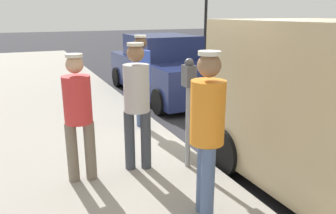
{
  "coord_description": "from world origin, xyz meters",
  "views": [
    {
      "loc": [
        3.33,
        4.0,
        2.23
      ],
      "look_at": [
        1.65,
        0.22,
        1.05
      ],
      "focal_mm": 35.28,
      "sensor_mm": 36.0,
      "label": 1
    }
  ],
  "objects_px": {
    "pedestrian_in_red": "(78,111)",
    "parked_sedan_behind": "(164,68)",
    "pedestrian_in_blue": "(141,76)",
    "pedestrian_in_orange": "(207,127)",
    "parking_meter_near": "(189,95)",
    "pedestrian_in_gray": "(137,99)"
  },
  "relations": [
    {
      "from": "parked_sedan_behind",
      "to": "pedestrian_in_blue",
      "type": "bearing_deg",
      "value": 59.32
    },
    {
      "from": "parking_meter_near",
      "to": "pedestrian_in_blue",
      "type": "bearing_deg",
      "value": -89.06
    },
    {
      "from": "parking_meter_near",
      "to": "pedestrian_in_gray",
      "type": "distance_m",
      "value": 0.69
    },
    {
      "from": "pedestrian_in_red",
      "to": "parked_sedan_behind",
      "type": "distance_m",
      "value": 5.34
    },
    {
      "from": "parked_sedan_behind",
      "to": "pedestrian_in_red",
      "type": "bearing_deg",
      "value": 55.25
    },
    {
      "from": "pedestrian_in_blue",
      "to": "parked_sedan_behind",
      "type": "bearing_deg",
      "value": -120.68
    },
    {
      "from": "pedestrian_in_blue",
      "to": "pedestrian_in_red",
      "type": "bearing_deg",
      "value": 49.01
    },
    {
      "from": "pedestrian_in_red",
      "to": "parked_sedan_behind",
      "type": "height_order",
      "value": "pedestrian_in_red"
    },
    {
      "from": "pedestrian_in_blue",
      "to": "pedestrian_in_orange",
      "type": "height_order",
      "value": "pedestrian_in_orange"
    },
    {
      "from": "pedestrian_in_gray",
      "to": "pedestrian_in_red",
      "type": "relative_size",
      "value": 1.06
    },
    {
      "from": "pedestrian_in_red",
      "to": "pedestrian_in_orange",
      "type": "bearing_deg",
      "value": 127.31
    },
    {
      "from": "parking_meter_near",
      "to": "pedestrian_in_orange",
      "type": "height_order",
      "value": "pedestrian_in_orange"
    },
    {
      "from": "pedestrian_in_red",
      "to": "pedestrian_in_orange",
      "type": "height_order",
      "value": "pedestrian_in_orange"
    },
    {
      "from": "parking_meter_near",
      "to": "pedestrian_in_gray",
      "type": "bearing_deg",
      "value": -19.09
    },
    {
      "from": "pedestrian_in_gray",
      "to": "pedestrian_in_red",
      "type": "bearing_deg",
      "value": 1.85
    },
    {
      "from": "parking_meter_near",
      "to": "pedestrian_in_orange",
      "type": "relative_size",
      "value": 0.87
    },
    {
      "from": "pedestrian_in_red",
      "to": "parking_meter_near",
      "type": "bearing_deg",
      "value": 171.93
    },
    {
      "from": "parking_meter_near",
      "to": "pedestrian_in_red",
      "type": "relative_size",
      "value": 0.94
    },
    {
      "from": "parking_meter_near",
      "to": "pedestrian_in_gray",
      "type": "height_order",
      "value": "pedestrian_in_gray"
    },
    {
      "from": "pedestrian_in_blue",
      "to": "pedestrian_in_orange",
      "type": "bearing_deg",
      "value": 83.0
    },
    {
      "from": "pedestrian_in_orange",
      "to": "parked_sedan_behind",
      "type": "xyz_separation_m",
      "value": [
        -2.01,
        -5.72,
        -0.41
      ]
    },
    {
      "from": "pedestrian_in_red",
      "to": "pedestrian_in_orange",
      "type": "xyz_separation_m",
      "value": [
        -1.02,
        1.34,
        0.08
      ]
    }
  ]
}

